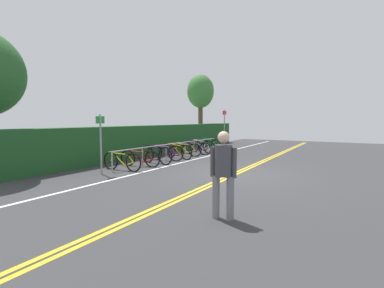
{
  "coord_description": "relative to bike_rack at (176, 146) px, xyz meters",
  "views": [
    {
      "loc": [
        -8.87,
        -3.48,
        1.83
      ],
      "look_at": [
        2.18,
        3.0,
        0.72
      ],
      "focal_mm": 26.23,
      "sensor_mm": 36.0,
      "label": 1
    }
  ],
  "objects": [
    {
      "name": "ground_plane",
      "position": [
        -2.12,
        -3.84,
        -0.59
      ],
      "size": [
        33.15,
        11.56,
        0.05
      ],
      "primitive_type": "cube",
      "color": "#353538"
    },
    {
      "name": "centre_line_yellow_inner",
      "position": [
        -2.12,
        -3.92,
        -0.57
      ],
      "size": [
        29.84,
        0.1,
        0.0
      ],
      "primitive_type": "cube",
      "color": "gold",
      "rests_on": "ground_plane"
    },
    {
      "name": "centre_line_yellow_outer",
      "position": [
        -2.12,
        -3.76,
        -0.57
      ],
      "size": [
        29.84,
        0.1,
        0.0
      ],
      "primitive_type": "cube",
      "color": "gold",
      "rests_on": "ground_plane"
    },
    {
      "name": "bike_lane_stripe_white",
      "position": [
        -2.12,
        -0.95,
        -0.57
      ],
      "size": [
        29.84,
        0.12,
        0.0
      ],
      "primitive_type": "cube",
      "color": "white",
      "rests_on": "ground_plane"
    },
    {
      "name": "bike_rack",
      "position": [
        0.0,
        0.0,
        0.0
      ],
      "size": [
        8.13,
        0.05,
        0.73
      ],
      "color": "#9EA0A5",
      "rests_on": "ground_plane"
    },
    {
      "name": "bicycle_0",
      "position": [
        -3.61,
        -0.05,
        -0.24
      ],
      "size": [
        0.46,
        1.73,
        0.71
      ],
      "color": "black",
      "rests_on": "ground_plane"
    },
    {
      "name": "bicycle_1",
      "position": [
        -2.61,
        -0.04,
        -0.25
      ],
      "size": [
        0.52,
        1.72,
        0.68
      ],
      "color": "black",
      "rests_on": "ground_plane"
    },
    {
      "name": "bicycle_2",
      "position": [
        -1.71,
        -0.14,
        -0.2
      ],
      "size": [
        0.46,
        1.81,
        0.78
      ],
      "color": "black",
      "rests_on": "ground_plane"
    },
    {
      "name": "bicycle_3",
      "position": [
        -0.83,
        0.03,
        -0.22
      ],
      "size": [
        0.61,
        1.68,
        0.74
      ],
      "color": "black",
      "rests_on": "ground_plane"
    },
    {
      "name": "bicycle_4",
      "position": [
        -0.02,
        -0.13,
        -0.22
      ],
      "size": [
        0.56,
        1.78,
        0.74
      ],
      "color": "black",
      "rests_on": "ground_plane"
    },
    {
      "name": "bicycle_5",
      "position": [
        0.93,
        0.06,
        -0.24
      ],
      "size": [
        0.57,
        1.67,
        0.71
      ],
      "color": "black",
      "rests_on": "ground_plane"
    },
    {
      "name": "bicycle_6",
      "position": [
        1.84,
        -0.05,
        -0.25
      ],
      "size": [
        0.49,
        1.65,
        0.68
      ],
      "color": "black",
      "rests_on": "ground_plane"
    },
    {
      "name": "bicycle_7",
      "position": [
        2.66,
        0.09,
        -0.22
      ],
      "size": [
        0.46,
        1.73,
        0.75
      ],
      "color": "black",
      "rests_on": "ground_plane"
    },
    {
      "name": "bicycle_8",
      "position": [
        3.48,
        -0.03,
        -0.21
      ],
      "size": [
        0.67,
        1.7,
        0.77
      ],
      "color": "black",
      "rests_on": "ground_plane"
    },
    {
      "name": "pedestrian",
      "position": [
        -6.33,
        -5.25,
        0.36
      ],
      "size": [
        0.32,
        0.48,
        1.62
      ],
      "color": "slate",
      "rests_on": "ground_plane"
    },
    {
      "name": "sign_post_near",
      "position": [
        -4.51,
        0.0,
        0.65
      ],
      "size": [
        0.36,
        0.06,
        2.0
      ],
      "color": "gray",
      "rests_on": "ground_plane"
    },
    {
      "name": "sign_post_far",
      "position": [
        5.24,
        -0.16,
        0.89
      ],
      "size": [
        0.36,
        0.1,
        2.44
      ],
      "color": "gray",
      "rests_on": "ground_plane"
    },
    {
      "name": "hedge_backdrop",
      "position": [
        1.5,
        1.95,
        0.2
      ],
      "size": [
        17.08,
        0.82,
        1.53
      ],
      "primitive_type": "cube",
      "color": "#1C4C21",
      "rests_on": "ground_plane"
    },
    {
      "name": "tree_mid",
      "position": [
        8.06,
        3.09,
        3.35
      ],
      "size": [
        2.05,
        2.05,
        5.27
      ],
      "color": "brown",
      "rests_on": "ground_plane"
    }
  ]
}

